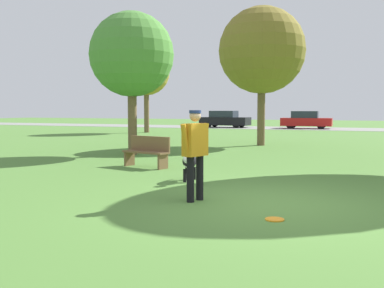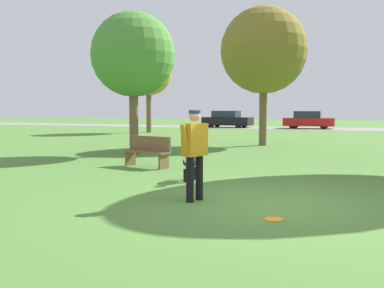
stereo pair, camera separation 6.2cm
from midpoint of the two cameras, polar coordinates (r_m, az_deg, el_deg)
The scene contains 11 objects.
ground_plane at distance 7.67m, azimuth 9.00°, elevation -7.47°, with size 120.00×120.00×0.00m, color #4C7A33.
far_road_strip at distance 37.60m, azimuth 19.82°, elevation 1.77°, with size 120.00×6.00×0.01m.
person at distance 7.65m, azimuth 0.17°, elevation -0.45°, with size 0.35×0.71×1.56m.
dog at distance 9.82m, azimuth -0.52°, elevation -2.32°, with size 0.47×0.96×0.62m.
frisbee at distance 6.58m, azimuth 10.19°, elevation -9.40°, with size 0.27×0.27×0.02m.
tree_mid_center at distance 19.98m, azimuth 8.78°, elevation 11.65°, with size 3.74×3.74×5.99m.
tree_far_left at distance 30.84m, azimuth -5.89°, elevation 9.08°, with size 3.18×3.18×5.71m.
tree_near_left at distance 15.84m, azimuth -7.78°, elevation 11.14°, with size 2.91×2.91×4.91m.
parked_car_black at distance 39.24m, azimuth 4.13°, elevation 3.13°, with size 4.29×1.93×1.45m.
parked_car_red at distance 37.85m, azimuth 14.24°, elevation 2.96°, with size 4.09×1.87×1.43m.
park_bench at distance 12.29m, azimuth -5.84°, elevation -0.84°, with size 1.46×0.75×0.84m.
Camera 1 is at (1.71, -7.32, 1.57)m, focal length 42.00 mm.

